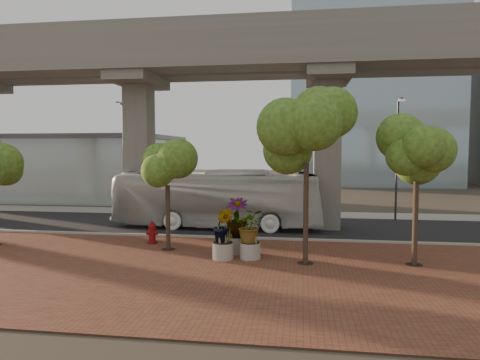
# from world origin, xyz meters

# --- Properties ---
(ground) EXTENTS (160.00, 160.00, 0.00)m
(ground) POSITION_xyz_m (0.00, 0.00, 0.00)
(ground) COLOR #373128
(ground) RESTS_ON ground
(brick_plaza) EXTENTS (70.00, 13.00, 0.06)m
(brick_plaza) POSITION_xyz_m (0.00, -8.00, 0.03)
(brick_plaza) COLOR brown
(brick_plaza) RESTS_ON ground
(asphalt_road) EXTENTS (90.00, 8.00, 0.04)m
(asphalt_road) POSITION_xyz_m (0.00, 2.00, 0.02)
(asphalt_road) COLOR black
(asphalt_road) RESTS_ON ground
(curb_strip) EXTENTS (70.00, 0.25, 0.16)m
(curb_strip) POSITION_xyz_m (0.00, -2.00, 0.08)
(curb_strip) COLOR #A1A096
(curb_strip) RESTS_ON ground
(far_sidewalk) EXTENTS (90.00, 3.00, 0.06)m
(far_sidewalk) POSITION_xyz_m (0.00, 7.50, 0.03)
(far_sidewalk) COLOR #A1A096
(far_sidewalk) RESTS_ON ground
(transit_viaduct) EXTENTS (72.00, 5.60, 12.40)m
(transit_viaduct) POSITION_xyz_m (0.00, 2.00, 7.29)
(transit_viaduct) COLOR gray
(transit_viaduct) RESTS_ON ground
(station_pavilion) EXTENTS (23.00, 13.00, 6.30)m
(station_pavilion) POSITION_xyz_m (-20.00, 16.00, 3.22)
(station_pavilion) COLOR #ADC3C6
(station_pavilion) RESTS_ON ground
(transit_bus) EXTENTS (12.94, 3.29, 3.59)m
(transit_bus) POSITION_xyz_m (-0.68, 1.26, 1.80)
(transit_bus) COLOR silver
(transit_bus) RESTS_ON ground
(fire_hydrant) EXTENTS (0.57, 0.51, 1.14)m
(fire_hydrant) POSITION_xyz_m (-3.11, -3.81, 0.61)
(fire_hydrant) COLOR maroon
(fire_hydrant) RESTS_ON ground
(planter_front) EXTENTS (2.03, 2.03, 2.23)m
(planter_front) POSITION_xyz_m (2.24, -6.18, 1.42)
(planter_front) COLOR #9B988C
(planter_front) RESTS_ON ground
(planter_right) EXTENTS (2.41, 2.41, 2.58)m
(planter_right) POSITION_xyz_m (1.50, -5.25, 1.62)
(planter_right) COLOR gray
(planter_right) RESTS_ON ground
(planter_left) EXTENTS (2.06, 2.06, 2.27)m
(planter_left) POSITION_xyz_m (1.07, -6.42, 1.44)
(planter_left) COLOR #A09991
(planter_left) RESTS_ON ground
(street_tree_near_west) EXTENTS (3.05, 3.05, 5.39)m
(street_tree_near_west) POSITION_xyz_m (-1.88, -5.00, 4.04)
(street_tree_near_west) COLOR #403424
(street_tree_near_west) RESTS_ON ground
(street_tree_near_east) EXTENTS (4.18, 4.18, 7.39)m
(street_tree_near_east) POSITION_xyz_m (4.66, -6.64, 5.52)
(street_tree_near_east) COLOR #403424
(street_tree_near_east) RESTS_ON ground
(street_tree_far_east) EXTENTS (3.43, 3.43, 6.07)m
(street_tree_far_east) POSITION_xyz_m (9.16, -6.21, 4.55)
(street_tree_far_east) COLOR #403424
(street_tree_far_east) RESTS_ON ground
(streetlamp_west) EXTENTS (0.42, 1.22, 8.42)m
(streetlamp_west) POSITION_xyz_m (-9.20, 6.75, 4.92)
(streetlamp_west) COLOR #2E2E33
(streetlamp_west) RESTS_ON ground
(streetlamp_east) EXTENTS (0.41, 1.20, 8.25)m
(streetlamp_east) POSITION_xyz_m (10.91, 5.66, 4.82)
(streetlamp_east) COLOR #2D2D32
(streetlamp_east) RESTS_ON ground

